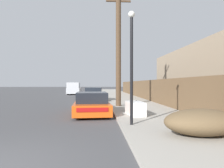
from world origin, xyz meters
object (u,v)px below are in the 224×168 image
parked_sports_car_red (92,104)px  utility_pole (118,47)px  street_lamp (132,58)px  brush_pile (202,122)px  discarded_fridge (135,108)px  car_parked_mid (94,95)px  pickup_truck (74,89)px

parked_sports_car_red → utility_pole: (1.83, 3.06, 3.85)m
street_lamp → brush_pile: street_lamp is taller
discarded_fridge → parked_sports_car_red: parked_sports_car_red is taller
discarded_fridge → street_lamp: 3.35m
street_lamp → car_parked_mid: bearing=98.2°
utility_pole → street_lamp: utility_pole is taller
parked_sports_car_red → discarded_fridge: bearing=-30.1°
pickup_truck → street_lamp: size_ratio=1.32×
parked_sports_car_red → brush_pile: 6.43m
discarded_fridge → utility_pole: 5.81m
brush_pile → utility_pole: bearing=101.9°
discarded_fridge → car_parked_mid: bearing=98.9°
discarded_fridge → utility_pole: size_ratio=0.19×
brush_pile → parked_sports_car_red: bearing=124.0°
discarded_fridge → pickup_truck: 23.23m
discarded_fridge → pickup_truck: size_ratio=0.27×
pickup_truck → brush_pile: 27.60m
pickup_truck → car_parked_mid: bearing=103.5°
street_lamp → discarded_fridge: bearing=76.2°
pickup_truck → brush_pile: bearing=103.4°
car_parked_mid → utility_pole: 6.67m
car_parked_mid → pickup_truck: bearing=107.9°
discarded_fridge → utility_pole: utility_pole is taller
discarded_fridge → street_lamp: (-0.59, -2.40, 2.27)m
parked_sports_car_red → street_lamp: 4.49m
discarded_fridge → utility_pole: (-0.44, 4.23, 3.96)m
pickup_truck → brush_pile: (7.15, -26.65, -0.42)m
car_parked_mid → pickup_truck: (-3.53, 13.08, 0.31)m
utility_pole → discarded_fridge: bearing=-84.1°
parked_sports_car_red → utility_pole: bearing=56.2°
discarded_fridge → brush_pile: brush_pile is taller
pickup_truck → utility_pole: size_ratio=0.70×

